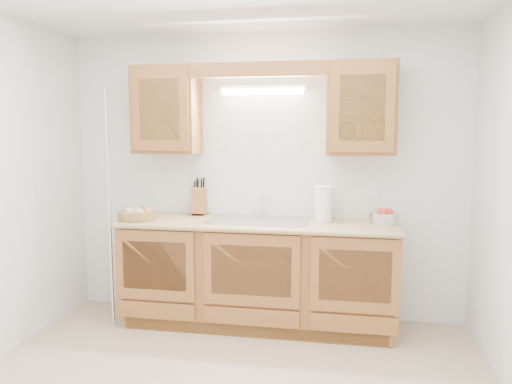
% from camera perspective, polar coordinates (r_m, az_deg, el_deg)
% --- Properties ---
extents(room, '(3.52, 3.50, 2.50)m').
position_cam_1_polar(room, '(2.97, -3.83, -0.73)').
color(room, '#C4AC8E').
rests_on(room, ground).
extents(base_cabinets, '(2.20, 0.60, 0.86)m').
position_cam_1_polar(base_cabinets, '(4.29, 0.23, -9.36)').
color(base_cabinets, brown).
rests_on(base_cabinets, ground).
extents(countertop, '(2.30, 0.63, 0.04)m').
position_cam_1_polar(countertop, '(4.17, 0.20, -3.61)').
color(countertop, tan).
rests_on(countertop, base_cabinets).
extents(upper_cabinet_left, '(0.55, 0.33, 0.75)m').
position_cam_1_polar(upper_cabinet_left, '(4.47, -10.13, 9.17)').
color(upper_cabinet_left, brown).
rests_on(upper_cabinet_left, room).
extents(upper_cabinet_right, '(0.55, 0.33, 0.75)m').
position_cam_1_polar(upper_cabinet_right, '(4.19, 11.97, 9.27)').
color(upper_cabinet_right, brown).
rests_on(upper_cabinet_right, room).
extents(valance, '(2.20, 0.05, 0.12)m').
position_cam_1_polar(valance, '(4.13, 0.22, 13.84)').
color(valance, brown).
rests_on(valance, room).
extents(fluorescent_fixture, '(0.76, 0.08, 0.08)m').
position_cam_1_polar(fluorescent_fixture, '(4.34, 0.75, 11.61)').
color(fluorescent_fixture, white).
rests_on(fluorescent_fixture, room).
extents(sink, '(0.84, 0.46, 0.36)m').
position_cam_1_polar(sink, '(4.20, 0.25, -4.25)').
color(sink, '#9E9EA3').
rests_on(sink, countertop).
extents(wire_shelf_pole, '(0.03, 0.03, 2.00)m').
position_cam_1_polar(wire_shelf_pole, '(4.29, -16.39, -1.96)').
color(wire_shelf_pole, silver).
rests_on(wire_shelf_pole, ground).
extents(outlet_plate, '(0.08, 0.01, 0.12)m').
position_cam_1_polar(outlet_plate, '(4.38, 13.26, 0.28)').
color(outlet_plate, white).
rests_on(outlet_plate, room).
extents(fruit_basket, '(0.33, 0.33, 0.10)m').
position_cam_1_polar(fruit_basket, '(4.37, -13.45, -2.45)').
color(fruit_basket, olive).
rests_on(fruit_basket, countertop).
extents(knife_block, '(0.13, 0.21, 0.35)m').
position_cam_1_polar(knife_block, '(4.51, -6.55, -1.00)').
color(knife_block, brown).
rests_on(knife_block, countertop).
extents(orange_canister, '(0.09, 0.09, 0.21)m').
position_cam_1_polar(orange_canister, '(4.31, 7.81, -1.60)').
color(orange_canister, '#D3580B').
rests_on(orange_canister, countertop).
extents(soap_bottle, '(0.12, 0.12, 0.20)m').
position_cam_1_polar(soap_bottle, '(4.31, 7.81, -1.70)').
color(soap_bottle, blue).
rests_on(soap_bottle, countertop).
extents(sponge, '(0.10, 0.06, 0.02)m').
position_cam_1_polar(sponge, '(4.53, -5.98, -2.43)').
color(sponge, '#CC333F').
rests_on(sponge, countertop).
extents(paper_towel, '(0.18, 0.18, 0.35)m').
position_cam_1_polar(paper_towel, '(4.16, 7.73, -1.35)').
color(paper_towel, silver).
rests_on(paper_towel, countertop).
extents(apple_bowl, '(0.32, 0.32, 0.13)m').
position_cam_1_polar(apple_bowl, '(4.18, 14.46, -2.76)').
color(apple_bowl, silver).
rests_on(apple_bowl, countertop).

